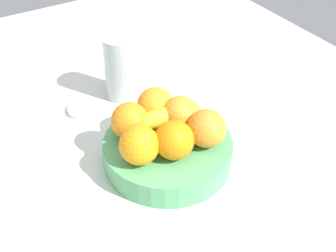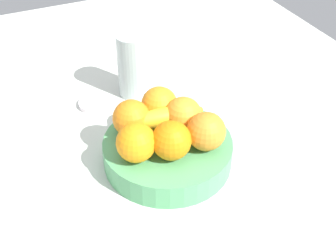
# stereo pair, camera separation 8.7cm
# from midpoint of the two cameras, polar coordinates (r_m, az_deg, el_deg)

# --- Properties ---
(ground_plane) EXTENTS (1.80, 1.40, 0.03)m
(ground_plane) POSITION_cam_midpoint_polar(r_m,az_deg,el_deg) (0.99, 2.50, -5.19)
(ground_plane) COLOR silver
(fruit_bowl) EXTENTS (0.27, 0.27, 0.06)m
(fruit_bowl) POSITION_cam_midpoint_polar(r_m,az_deg,el_deg) (0.96, 2.61, -3.28)
(fruit_bowl) COLOR #52A166
(fruit_bowl) RESTS_ON ground_plane
(orange_front_left) EXTENTS (0.08, 0.08, 0.08)m
(orange_front_left) POSITION_cam_midpoint_polar(r_m,az_deg,el_deg) (0.88, 3.28, -1.94)
(orange_front_left) COLOR orange
(orange_front_left) RESTS_ON fruit_bowl
(orange_front_right) EXTENTS (0.08, 0.08, 0.08)m
(orange_front_right) POSITION_cam_midpoint_polar(r_m,az_deg,el_deg) (0.91, 7.59, -0.78)
(orange_front_right) COLOR orange
(orange_front_right) RESTS_ON fruit_bowl
(orange_center) EXTENTS (0.08, 0.08, 0.08)m
(orange_center) POSITION_cam_midpoint_polar(r_m,az_deg,el_deg) (0.94, 4.57, 1.24)
(orange_center) COLOR orange
(orange_center) RESTS_ON fruit_bowl
(orange_back_left) EXTENTS (0.08, 0.08, 0.08)m
(orange_back_left) POSITION_cam_midpoint_polar(r_m,az_deg,el_deg) (0.97, 1.47, 2.62)
(orange_back_left) COLOR orange
(orange_back_left) RESTS_ON fruit_bowl
(orange_back_right) EXTENTS (0.08, 0.08, 0.08)m
(orange_back_right) POSITION_cam_midpoint_polar(r_m,az_deg,el_deg) (0.93, -1.97, 0.88)
(orange_back_right) COLOR orange
(orange_back_right) RESTS_ON fruit_bowl
(orange_top_stack) EXTENTS (0.08, 0.08, 0.08)m
(orange_top_stack) POSITION_cam_midpoint_polar(r_m,az_deg,el_deg) (0.87, -1.21, -2.22)
(orange_top_stack) COLOR orange
(orange_top_stack) RESTS_ON fruit_bowl
(banana_bunch) EXTENTS (0.10, 0.19, 0.06)m
(banana_bunch) POSITION_cam_midpoint_polar(r_m,az_deg,el_deg) (0.95, 2.54, 0.75)
(banana_bunch) COLOR yellow
(banana_bunch) RESTS_ON fruit_bowl
(thermos_tumbler) EXTENTS (0.08, 0.08, 0.17)m
(thermos_tumbler) POSITION_cam_midpoint_polar(r_m,az_deg,el_deg) (1.13, -2.16, 7.62)
(thermos_tumbler) COLOR #B5C1BF
(thermos_tumbler) RESTS_ON ground_plane
(jar_lid) EXTENTS (0.08, 0.08, 0.01)m
(jar_lid) POSITION_cam_midpoint_polar(r_m,az_deg,el_deg) (1.14, -7.11, 2.76)
(jar_lid) COLOR white
(jar_lid) RESTS_ON ground_plane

